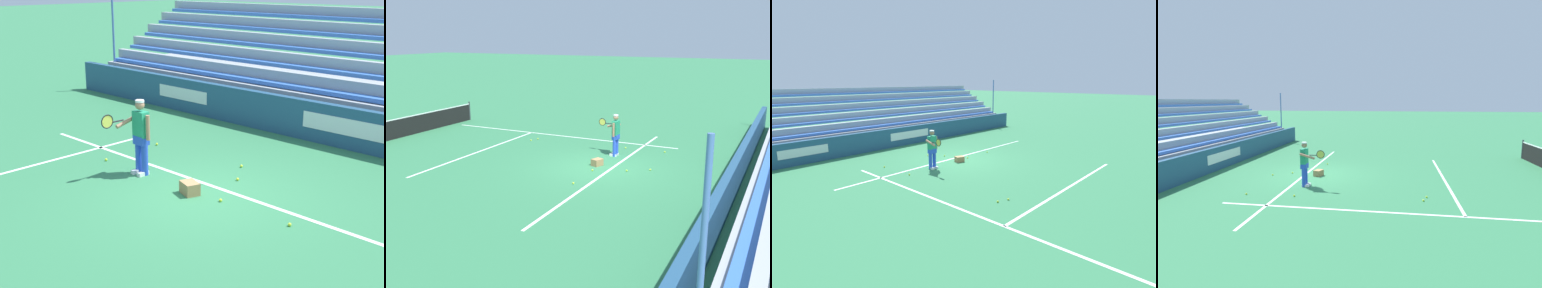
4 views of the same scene
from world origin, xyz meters
The scene contains 16 objects.
ground_plane centered at (0.00, 0.00, 0.00)m, with size 160.00×160.00×0.00m, color #337A4C.
court_baseline_white centered at (0.00, -0.50, 0.00)m, with size 12.00×0.10×0.01m, color white.
court_sideline_white centered at (4.11, 4.00, 0.00)m, with size 0.10×12.00×0.01m, color white.
court_service_line_white centered at (0.00, 5.50, 0.00)m, with size 8.22×0.10×0.01m, color white.
back_wall_sponsor_board centered at (0.01, -4.94, 0.55)m, with size 21.77×0.25×1.10m.
tennis_player centered at (1.83, 0.06, 0.89)m, with size 0.60×0.98×1.71m.
ball_box_cardboard centered at (0.20, 0.14, 0.13)m, with size 0.40×0.30×0.26m, color #A87F51.
tennis_ball_midcourt centered at (0.47, -1.87, 0.03)m, with size 0.07×0.07×0.07m, color #CCE533.
tennis_ball_stray_back centered at (-2.14, -0.02, 0.03)m, with size 0.07×0.07×0.07m, color #CCE533.
tennis_ball_on_baseline centered at (-0.02, -1.13, 0.03)m, with size 0.07×0.07×0.07m, color #CCE533.
tennis_ball_by_box centered at (-0.53, 0.01, 0.03)m, with size 0.07×0.07×0.07m, color #CCE533.
tennis_ball_far_left centered at (3.20, -1.66, 0.03)m, with size 0.07×0.07×0.07m, color #CCE533.
tennis_ball_near_player centered at (2.54, 4.56, 0.03)m, with size 0.07×0.07×0.07m, color #CCE533.
tennis_ball_toward_net centered at (2.93, 4.42, 0.03)m, with size 0.07×0.07×0.07m, color #CCE533.
tennis_ball_far_right centered at (3.13, 0.07, 0.03)m, with size 0.07×0.07×0.07m, color #CCE533.
tennis_net centered at (0.00, 10.57, 0.49)m, with size 11.09×0.09×1.07m.
Camera 2 is at (-14.85, -6.42, 4.88)m, focal length 42.00 mm.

